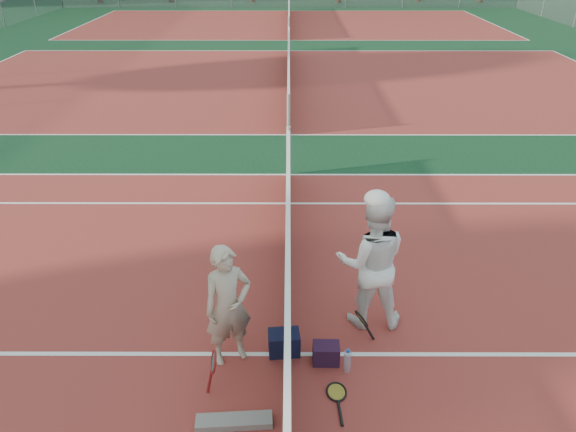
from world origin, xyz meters
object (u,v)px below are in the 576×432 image
Objects in this scene: net_main at (288,323)px; sports_bag_navy at (284,343)px; racket_red at (215,373)px; racket_black_held at (361,328)px; player_b at (371,262)px; water_bottle at (347,362)px; racket_spare at (337,392)px; player_a at (228,306)px; sports_bag_purple at (326,353)px.

net_main is 0.36m from sports_bag_navy.
racket_red is 1.02m from sports_bag_navy.
net_main is at bearing -14.93° from racket_black_held.
player_b is 3.48× the size of racket_black_held.
sports_bag_navy is (-0.97, -0.14, -0.12)m from racket_black_held.
racket_black_held is 0.52m from water_bottle.
water_bottle reaches higher than racket_spare.
player_b is (1.08, 0.67, 0.44)m from net_main.
sports_bag_purple is at bearing -30.12° from player_a.
racket_red is at bearing -2.25° from racket_black_held.
player_a is 2.71× the size of racket_red.
racket_black_held is (0.93, 0.18, -0.24)m from net_main.
player_b reaches higher than sports_bag_purple.
net_main reaches higher than sports_bag_purple.
player_a reaches higher than net_main.
sports_bag_navy is at bearing 39.80° from racket_spare.
player_b is 0.85m from racket_black_held.
player_b is (1.78, 0.71, 0.15)m from player_a.
racket_red is (-1.90, -1.27, -0.65)m from player_b.
racket_spare is at bearing 39.63° from racket_black_held.
sports_bag_purple is at bearing 148.03° from water_bottle.
racket_spare is 0.52m from sports_bag_purple.
racket_spare is (1.27, -0.58, -0.79)m from player_a.
racket_red reaches higher than sports_bag_navy.
sports_bag_navy is (-1.12, -0.63, -0.80)m from player_b.
water_bottle is (1.55, 0.32, -0.15)m from racket_red.
player_a is (-0.70, -0.04, 0.29)m from net_main.
racket_black_held is 0.91× the size of racket_spare.
water_bottle is (0.25, -0.15, 0.02)m from sports_bag_purple.
sports_bag_navy is at bearing -17.93° from racket_black_held.
racket_spare is at bearing -79.25° from sports_bag_purple.
water_bottle is (-0.21, -0.45, -0.12)m from racket_black_held.
sports_bag_purple is (0.47, -0.12, -0.38)m from net_main.
racket_red is at bearing -160.01° from sports_bag_purple.
racket_spare is 0.40m from water_bottle.
sports_bag_purple reaches higher than racket_spare.
net_main is 0.76m from player_a.
racket_red is 0.99× the size of racket_spare.
racket_black_held is 1.68× the size of sports_bag_purple.
sports_bag_navy is 0.83m from water_bottle.
player_b is at bearing 69.27° from water_bottle.
player_a is 0.76m from racket_red.
racket_spare is at bearing -113.76° from water_bottle.
player_a is at bearing 65.55° from racket_red.
sports_bag_purple is (1.30, 0.47, -0.16)m from racket_red.
racket_red reaches higher than water_bottle.
sports_bag_navy is (-0.61, 0.66, 0.14)m from racket_spare.
sports_bag_navy is 1.19× the size of sports_bag_purple.
player_b reaches higher than racket_spare.
net_main reaches higher than racket_spare.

